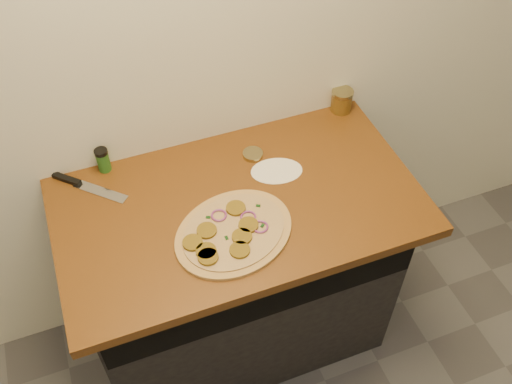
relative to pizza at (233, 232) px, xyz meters
name	(u,v)px	position (x,y,z in m)	size (l,w,h in m)	color
cabinet	(238,274)	(0.06, 0.16, -0.48)	(1.10, 0.60, 0.86)	black
countertop	(238,205)	(0.06, 0.13, -0.03)	(1.20, 0.70, 0.04)	brown
pizza	(233,232)	(0.00, 0.00, 0.00)	(0.50, 0.50, 0.03)	tan
chefs_knife	(82,185)	(-0.41, 0.37, 0.00)	(0.23, 0.22, 0.02)	#B7BAC1
mason_jar_lid	(253,154)	(0.18, 0.31, 0.00)	(0.07, 0.07, 0.02)	#958856
salsa_jar	(342,100)	(0.59, 0.43, 0.04)	(0.08, 0.08, 0.09)	maroon
spice_shaker	(103,160)	(-0.32, 0.43, 0.04)	(0.05, 0.05, 0.09)	#265E1D
flour_spill	(277,171)	(0.23, 0.21, -0.01)	(0.18, 0.18, 0.00)	white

